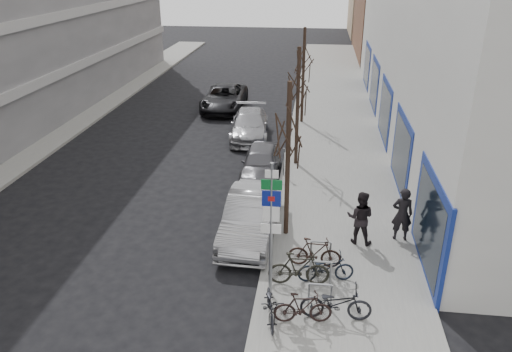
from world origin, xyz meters
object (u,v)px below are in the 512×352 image
(bike_rack, at_px, (320,270))
(bike_far_curb, at_px, (336,300))
(pedestrian_far, at_px, (360,217))
(lane_car, at_px, (224,98))
(tree_near, at_px, (289,125))
(bike_mid_curb, at_px, (326,266))
(bike_near_left, at_px, (271,304))
(meter_mid, at_px, (284,159))
(parked_car_back, at_px, (250,125))
(parked_car_mid, at_px, (261,162))
(meter_front, at_px, (272,219))
(parked_car_front, at_px, (251,216))
(tree_far, at_px, (304,53))
(meter_back, at_px, (292,121))
(bike_near_right, at_px, (303,308))
(bike_far_inner, at_px, (315,252))
(bike_mid_inner, at_px, (299,268))
(highway_sign_pole, at_px, (271,223))
(tree_mid, at_px, (298,79))
(pedestrian_near, at_px, (402,214))

(bike_rack, bearing_deg, bike_far_curb, -73.77)
(bike_rack, relative_size, pedestrian_far, 1.20)
(lane_car, xyz_separation_m, pedestrian_far, (7.51, -15.78, 0.33))
(tree_near, bearing_deg, bike_mid_curb, -62.93)
(bike_near_left, distance_m, bike_mid_curb, 2.40)
(meter_mid, bearing_deg, parked_car_back, 113.17)
(bike_near_left, relative_size, parked_car_back, 0.34)
(bike_near_left, bearing_deg, parked_car_mid, 87.85)
(meter_front, xyz_separation_m, parked_car_front, (-0.75, 0.39, -0.13))
(tree_far, distance_m, meter_mid, 8.62)
(tree_far, xyz_separation_m, parked_car_front, (-1.20, -13.11, -3.32))
(meter_back, bearing_deg, bike_near_right, -85.42)
(parked_car_front, xyz_separation_m, lane_car, (-3.84, 15.58, -0.03))
(parked_car_front, bearing_deg, tree_far, 86.48)
(bike_far_inner, bearing_deg, bike_mid_inner, 158.07)
(tree_near, relative_size, parked_car_mid, 1.38)
(highway_sign_pole, relative_size, tree_mid, 0.76)
(bike_near_right, height_order, lane_car, lane_car)
(bike_near_right, relative_size, bike_far_inner, 0.94)
(highway_sign_pole, xyz_separation_m, bike_near_left, (0.12, -1.08, -1.80))
(bike_far_curb, height_order, parked_car_back, parked_car_back)
(bike_near_right, xyz_separation_m, bike_mid_curb, (0.60, 1.94, 0.04))
(bike_far_curb, bearing_deg, highway_sign_pole, 64.28)
(tree_far, distance_m, parked_car_front, 13.58)
(tree_near, bearing_deg, bike_near_left, -90.96)
(bike_near_right, height_order, bike_mid_curb, bike_mid_curb)
(parked_car_mid, height_order, lane_car, lane_car)
(meter_mid, distance_m, bike_near_right, 9.68)
(bike_mid_curb, xyz_separation_m, parked_car_front, (-2.56, 2.56, 0.12))
(tree_near, relative_size, parked_car_front, 1.15)
(bike_far_curb, bearing_deg, tree_far, 3.99)
(bike_near_right, xyz_separation_m, pedestrian_far, (1.71, 4.29, 0.47))
(bike_far_inner, xyz_separation_m, parked_car_mid, (-2.50, 7.03, 0.03))
(bike_rack, distance_m, bike_far_inner, 0.97)
(pedestrian_near, bearing_deg, parked_car_mid, -43.06)
(bike_mid_curb, relative_size, bike_far_curb, 0.89)
(tree_near, relative_size, tree_far, 1.00)
(tree_mid, height_order, bike_mid_inner, tree_mid)
(highway_sign_pole, relative_size, bike_mid_curb, 2.50)
(bike_near_right, height_order, bike_far_inner, bike_far_inner)
(parked_car_mid, bearing_deg, bike_far_inner, -70.64)
(meter_back, relative_size, pedestrian_far, 0.67)
(tree_far, relative_size, lane_car, 1.01)
(tree_mid, xyz_separation_m, parked_car_front, (-1.20, -6.61, -3.32))
(bike_mid_curb, distance_m, pedestrian_near, 3.75)
(tree_far, height_order, pedestrian_far, tree_far)
(tree_far, bearing_deg, bike_mid_curb, -85.03)
(meter_mid, height_order, bike_mid_inner, meter_mid)
(pedestrian_near, bearing_deg, parked_car_front, 2.14)
(meter_back, xyz_separation_m, bike_near_right, (1.21, -15.10, -0.30))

